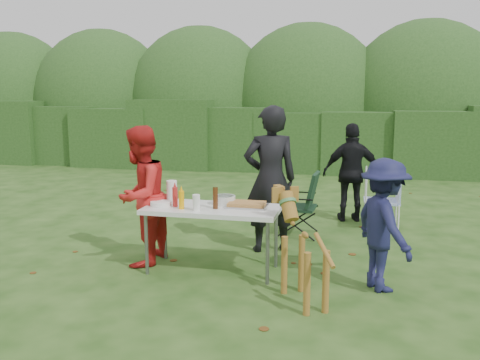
% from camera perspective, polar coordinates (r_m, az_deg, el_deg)
% --- Properties ---
extents(ground, '(80.00, 80.00, 0.00)m').
position_cam_1_polar(ground, '(5.72, -2.78, -10.68)').
color(ground, '#1E4211').
extents(hedge_row, '(22.00, 1.40, 1.70)m').
position_cam_1_polar(hedge_row, '(13.29, 6.70, 4.66)').
color(hedge_row, '#23471C').
rests_on(hedge_row, ground).
extents(shrub_backdrop, '(20.00, 2.60, 3.20)m').
position_cam_1_polar(shrub_backdrop, '(14.84, 7.46, 8.05)').
color(shrub_backdrop, '#3D6628').
rests_on(shrub_backdrop, ground).
extents(folding_table, '(1.50, 0.70, 0.74)m').
position_cam_1_polar(folding_table, '(5.69, -3.13, -3.58)').
color(folding_table, silver).
rests_on(folding_table, ground).
extents(person_cook, '(0.79, 0.66, 1.85)m').
position_cam_1_polar(person_cook, '(6.39, 3.41, 0.07)').
color(person_cook, black).
rests_on(person_cook, ground).
extents(person_red_jacket, '(0.67, 0.83, 1.63)m').
position_cam_1_polar(person_red_jacket, '(6.02, -11.13, -1.77)').
color(person_red_jacket, red).
rests_on(person_red_jacket, ground).
extents(person_black_puffy, '(0.96, 0.55, 1.54)m').
position_cam_1_polar(person_black_puffy, '(8.14, 12.46, 0.82)').
color(person_black_puffy, black).
rests_on(person_black_puffy, ground).
extents(child, '(0.86, 1.01, 1.36)m').
position_cam_1_polar(child, '(5.35, 15.85, -4.88)').
color(child, '#181A42').
rests_on(child, ground).
extents(dog, '(0.92, 1.14, 1.02)m').
position_cam_1_polar(dog, '(4.90, 7.27, -7.97)').
color(dog, olive).
rests_on(dog, ground).
extents(camping_chair, '(0.61, 0.61, 0.92)m').
position_cam_1_polar(camping_chair, '(7.22, 6.44, -2.63)').
color(camping_chair, '#16311E').
rests_on(camping_chair, ground).
extents(lawn_chair, '(0.56, 0.56, 0.93)m').
position_cam_1_polar(lawn_chair, '(7.78, 15.62, -2.00)').
color(lawn_chair, '#4E70C9').
rests_on(lawn_chair, ground).
extents(food_tray, '(0.45, 0.30, 0.02)m').
position_cam_1_polar(food_tray, '(5.67, 0.76, -2.95)').
color(food_tray, '#B7B7BA').
rests_on(food_tray, folding_table).
extents(focaccia_bread, '(0.40, 0.26, 0.04)m').
position_cam_1_polar(focaccia_bread, '(5.67, 0.77, -2.68)').
color(focaccia_bread, '#B17A3D').
rests_on(focaccia_bread, food_tray).
extents(mustard_bottle, '(0.06, 0.06, 0.20)m').
position_cam_1_polar(mustard_bottle, '(5.60, -6.59, -2.24)').
color(mustard_bottle, '#F6A90A').
rests_on(mustard_bottle, folding_table).
extents(ketchup_bottle, '(0.06, 0.06, 0.22)m').
position_cam_1_polar(ketchup_bottle, '(5.73, -7.30, -1.89)').
color(ketchup_bottle, '#B32423').
rests_on(ketchup_bottle, folding_table).
extents(beer_bottle, '(0.06, 0.06, 0.24)m').
position_cam_1_polar(beer_bottle, '(5.58, -2.78, -2.03)').
color(beer_bottle, '#47230F').
rests_on(beer_bottle, folding_table).
extents(paper_towel_roll, '(0.12, 0.12, 0.26)m').
position_cam_1_polar(paper_towel_roll, '(5.93, -7.66, -1.31)').
color(paper_towel_roll, white).
rests_on(paper_towel_roll, folding_table).
extents(cup_stack, '(0.08, 0.08, 0.18)m').
position_cam_1_polar(cup_stack, '(5.49, -4.93, -2.57)').
color(cup_stack, white).
rests_on(cup_stack, folding_table).
extents(pasta_bowl, '(0.26, 0.26, 0.10)m').
position_cam_1_polar(pasta_bowl, '(5.81, -1.80, -2.25)').
color(pasta_bowl, silver).
rests_on(pasta_bowl, folding_table).
extents(plate_stack, '(0.24, 0.24, 0.05)m').
position_cam_1_polar(plate_stack, '(5.80, -8.86, -2.65)').
color(plate_stack, white).
rests_on(plate_stack, folding_table).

